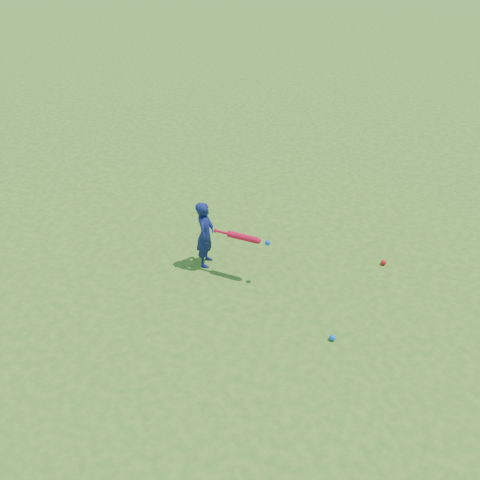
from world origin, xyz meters
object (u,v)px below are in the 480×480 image
(ground_ball_blue, at_px, (332,338))
(bat_swing, at_px, (245,238))
(child, at_px, (205,234))
(ground_ball_red, at_px, (383,262))

(ground_ball_blue, distance_m, bat_swing, 1.66)
(child, relative_size, ground_ball_red, 13.09)
(ground_ball_red, bearing_deg, ground_ball_blue, -103.87)
(ground_ball_red, height_order, bat_swing, bat_swing)
(child, relative_size, bat_swing, 1.25)
(ground_ball_red, xyz_separation_m, bat_swing, (-1.72, -0.83, 0.58))
(ground_ball_red, xyz_separation_m, ground_ball_blue, (-0.41, -1.64, -0.00))
(ground_ball_blue, xyz_separation_m, bat_swing, (-1.32, 0.82, 0.58))
(child, height_order, ground_ball_blue, child)
(child, xyz_separation_m, ground_ball_blue, (1.91, -0.91, -0.44))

